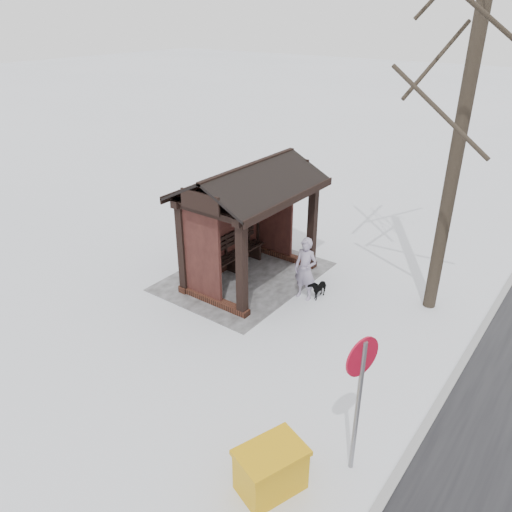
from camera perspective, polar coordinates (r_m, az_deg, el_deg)
The scene contains 9 objects.
ground at distance 13.08m, azimuth -0.60°, elevation -2.60°, with size 120.00×120.00×0.00m, color silver.
kerb at distance 11.17m, azimuth 22.90°, elevation -10.58°, with size 120.00×0.15×0.06m, color gray.
trampled_patch at distance 13.18m, azimuth -1.29°, elevation -2.31°, with size 4.20×3.20×0.02m, color #949499.
bus_shelter at distance 12.26m, azimuth -1.24°, elevation 6.49°, with size 3.60×2.40×3.09m.
tree_near at distance 10.93m, azimuth 24.29°, elevation 23.35°, with size 3.42×3.42×9.03m.
pedestrian at distance 11.93m, azimuth 5.66°, elevation -1.49°, with size 0.57×0.38×1.57m, color #998EA7.
dog at distance 12.27m, azimuth 7.06°, elevation -3.59°, with size 0.27×0.59×0.50m, color black.
grit_bin at distance 7.84m, azimuth 1.70°, elevation -23.17°, with size 1.15×0.97×0.75m.
road_sign at distance 7.31m, azimuth 11.80°, elevation -13.51°, with size 0.60×0.21×2.41m.
Camera 1 is at (9.08, 6.94, 6.36)m, focal length 35.00 mm.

